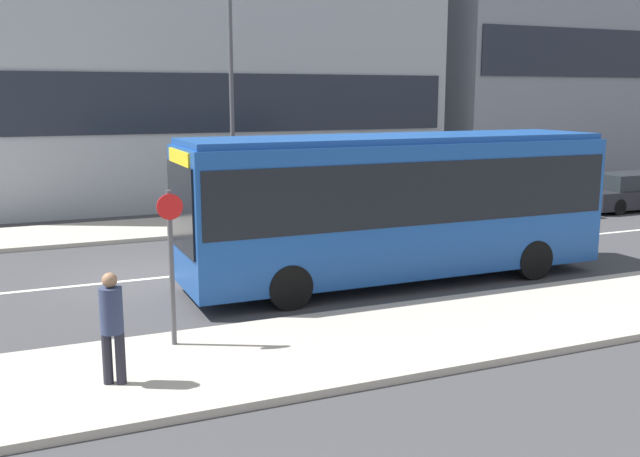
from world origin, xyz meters
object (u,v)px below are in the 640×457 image
(bus_stop_sign, at_px, (171,256))
(parked_car_0, at_px, (525,202))
(parked_car_1, at_px, (630,193))
(pedestrian_near_stop, at_px, (112,321))
(street_lamp, at_px, (231,82))
(city_bus, at_px, (396,199))

(bus_stop_sign, bearing_deg, parked_car_0, 30.41)
(parked_car_1, relative_size, pedestrian_near_stop, 2.62)
(parked_car_0, distance_m, pedestrian_near_stop, 18.37)
(parked_car_0, height_order, pedestrian_near_stop, pedestrian_near_stop)
(parked_car_1, height_order, pedestrian_near_stop, pedestrian_near_stop)
(bus_stop_sign, height_order, street_lamp, street_lamp)
(parked_car_0, relative_size, bus_stop_sign, 1.71)
(pedestrian_near_stop, bearing_deg, parked_car_0, 58.67)
(parked_car_1, relative_size, street_lamp, 0.58)
(city_bus, height_order, pedestrian_near_stop, city_bus)
(city_bus, distance_m, bus_stop_sign, 6.47)
(bus_stop_sign, bearing_deg, street_lamp, 68.14)
(pedestrian_near_stop, xyz_separation_m, street_lamp, (5.35, 11.76, 3.67))
(bus_stop_sign, relative_size, street_lamp, 0.35)
(city_bus, bearing_deg, pedestrian_near_stop, -145.55)
(parked_car_0, xyz_separation_m, bus_stop_sign, (-14.36, -8.43, 1.08))
(pedestrian_near_stop, bearing_deg, city_bus, 56.38)
(street_lamp, bearing_deg, bus_stop_sign, -111.86)
(parked_car_0, relative_size, parked_car_1, 1.03)
(city_bus, bearing_deg, bus_stop_sign, -150.72)
(parked_car_0, bearing_deg, city_bus, -146.01)
(parked_car_0, distance_m, bus_stop_sign, 16.69)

